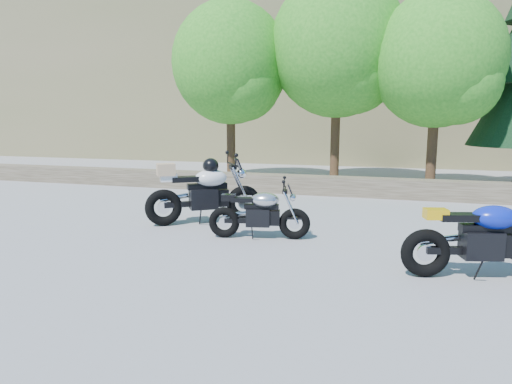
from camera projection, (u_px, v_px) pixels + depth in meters
The scene contains 9 objects.
ground at pixel (227, 246), 7.47m from camera, with size 90.00×90.00×0.00m, color gray.
stone_wall at pixel (296, 184), 12.63m from camera, with size 22.00×0.55×0.50m, color #4D4333.
hillside at pixel (405, 39), 31.88m from camera, with size 80.00×30.00×15.00m, color olive.
tree_decid_left at pixel (233, 67), 14.31m from camera, with size 3.67×3.67×5.62m.
tree_decid_mid at pixel (341, 51), 13.68m from camera, with size 4.08×4.08×6.24m.
tree_decid_right at pixel (442, 65), 12.41m from camera, with size 3.54×3.54×5.41m.
silver_bike at pixel (260, 214), 7.88m from camera, with size 1.76×0.61×0.89m.
white_bike at pixel (204, 192), 9.01m from camera, with size 2.03×1.46×1.29m.
blue_bike at pixel (484, 239), 5.93m from camera, with size 2.08×0.80×1.06m.
Camera 1 is at (2.53, -6.79, 2.09)m, focal length 32.00 mm.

